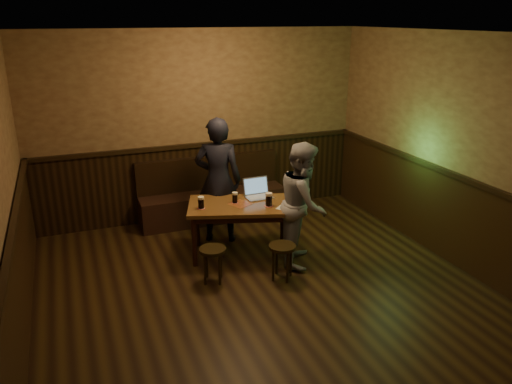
{
  "coord_description": "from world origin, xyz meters",
  "views": [
    {
      "loc": [
        -1.9,
        -4.13,
        2.96
      ],
      "look_at": [
        0.24,
        1.35,
        0.87
      ],
      "focal_mm": 35.0,
      "sensor_mm": 36.0,
      "label": 1
    }
  ],
  "objects_px": {
    "bench": "(212,199)",
    "pint_left": "(201,202)",
    "pint_mid": "(235,198)",
    "pint_right": "(269,199)",
    "laptop": "(258,192)",
    "stool_left": "(213,255)",
    "person_suit": "(218,180)",
    "person_grey": "(303,204)",
    "stool_right": "(282,252)",
    "pub_table": "(240,211)"
  },
  "relations": [
    {
      "from": "bench",
      "to": "pint_left",
      "type": "distance_m",
      "value": 1.44
    },
    {
      "from": "bench",
      "to": "pint_left",
      "type": "relative_size",
      "value": 14.03
    },
    {
      "from": "bench",
      "to": "stool_right",
      "type": "bearing_deg",
      "value": -83.53
    },
    {
      "from": "bench",
      "to": "pint_left",
      "type": "bearing_deg",
      "value": -111.68
    },
    {
      "from": "pub_table",
      "to": "stool_left",
      "type": "height_order",
      "value": "pub_table"
    },
    {
      "from": "bench",
      "to": "pint_right",
      "type": "bearing_deg",
      "value": -78.28
    },
    {
      "from": "person_suit",
      "to": "person_grey",
      "type": "xyz_separation_m",
      "value": [
        0.79,
        -1.0,
        -0.09
      ]
    },
    {
      "from": "bench",
      "to": "laptop",
      "type": "relative_size",
      "value": 6.27
    },
    {
      "from": "bench",
      "to": "person_suit",
      "type": "bearing_deg",
      "value": -99.07
    },
    {
      "from": "pint_mid",
      "to": "person_suit",
      "type": "distance_m",
      "value": 0.5
    },
    {
      "from": "laptop",
      "to": "stool_left",
      "type": "bearing_deg",
      "value": -140.42
    },
    {
      "from": "laptop",
      "to": "person_suit",
      "type": "height_order",
      "value": "person_suit"
    },
    {
      "from": "stool_left",
      "to": "pint_mid",
      "type": "distance_m",
      "value": 0.9
    },
    {
      "from": "pint_right",
      "to": "person_grey",
      "type": "bearing_deg",
      "value": -35.79
    },
    {
      "from": "pint_right",
      "to": "person_suit",
      "type": "bearing_deg",
      "value": 120.18
    },
    {
      "from": "stool_right",
      "to": "stool_left",
      "type": "bearing_deg",
      "value": 163.1
    },
    {
      "from": "person_grey",
      "to": "person_suit",
      "type": "bearing_deg",
      "value": 69.07
    },
    {
      "from": "laptop",
      "to": "person_grey",
      "type": "xyz_separation_m",
      "value": [
        0.36,
        -0.63,
        0.01
      ]
    },
    {
      "from": "pint_left",
      "to": "pint_right",
      "type": "relative_size",
      "value": 0.9
    },
    {
      "from": "bench",
      "to": "pint_right",
      "type": "relative_size",
      "value": 12.58
    },
    {
      "from": "pub_table",
      "to": "pint_mid",
      "type": "bearing_deg",
      "value": 148.05
    },
    {
      "from": "stool_right",
      "to": "person_suit",
      "type": "xyz_separation_m",
      "value": [
        -0.36,
        1.33,
        0.52
      ]
    },
    {
      "from": "stool_left",
      "to": "stool_right",
      "type": "height_order",
      "value": "stool_right"
    },
    {
      "from": "stool_left",
      "to": "pint_left",
      "type": "height_order",
      "value": "pint_left"
    },
    {
      "from": "stool_right",
      "to": "laptop",
      "type": "distance_m",
      "value": 1.05
    },
    {
      "from": "person_suit",
      "to": "laptop",
      "type": "bearing_deg",
      "value": 163.1
    },
    {
      "from": "pint_mid",
      "to": "person_grey",
      "type": "xyz_separation_m",
      "value": [
        0.72,
        -0.51,
        0.0
      ]
    },
    {
      "from": "bench",
      "to": "pub_table",
      "type": "bearing_deg",
      "value": -90.0
    },
    {
      "from": "laptop",
      "to": "bench",
      "type": "bearing_deg",
      "value": 104.24
    },
    {
      "from": "pint_left",
      "to": "person_grey",
      "type": "distance_m",
      "value": 1.26
    },
    {
      "from": "bench",
      "to": "laptop",
      "type": "distance_m",
      "value": 1.25
    },
    {
      "from": "pint_right",
      "to": "laptop",
      "type": "xyz_separation_m",
      "value": [
        -0.0,
        0.37,
        -0.02
      ]
    },
    {
      "from": "pint_mid",
      "to": "pint_right",
      "type": "relative_size",
      "value": 0.83
    },
    {
      "from": "pub_table",
      "to": "laptop",
      "type": "height_order",
      "value": "laptop"
    },
    {
      "from": "bench",
      "to": "pint_right",
      "type": "distance_m",
      "value": 1.6
    },
    {
      "from": "stool_right",
      "to": "pint_right",
      "type": "xyz_separation_m",
      "value": [
        0.07,
        0.59,
        0.44
      ]
    },
    {
      "from": "pint_right",
      "to": "stool_left",
      "type": "bearing_deg",
      "value": -157.36
    },
    {
      "from": "bench",
      "to": "laptop",
      "type": "height_order",
      "value": "bench"
    },
    {
      "from": "laptop",
      "to": "pub_table",
      "type": "bearing_deg",
      "value": -151.31
    },
    {
      "from": "stool_right",
      "to": "person_suit",
      "type": "bearing_deg",
      "value": 105.01
    },
    {
      "from": "pint_left",
      "to": "pint_right",
      "type": "bearing_deg",
      "value": -15.69
    },
    {
      "from": "bench",
      "to": "person_suit",
      "type": "xyz_separation_m",
      "value": [
        -0.12,
        -0.75,
        0.55
      ]
    },
    {
      "from": "stool_right",
      "to": "pint_left",
      "type": "xyz_separation_m",
      "value": [
        -0.74,
        0.82,
        0.43
      ]
    },
    {
      "from": "pint_right",
      "to": "pint_left",
      "type": "bearing_deg",
      "value": 164.31
    },
    {
      "from": "pub_table",
      "to": "person_suit",
      "type": "bearing_deg",
      "value": 120.69
    },
    {
      "from": "pint_mid",
      "to": "stool_left",
      "type": "bearing_deg",
      "value": -128.71
    },
    {
      "from": "laptop",
      "to": "person_suit",
      "type": "distance_m",
      "value": 0.57
    },
    {
      "from": "bench",
      "to": "stool_right",
      "type": "distance_m",
      "value": 2.1
    },
    {
      "from": "pint_mid",
      "to": "pub_table",
      "type": "bearing_deg",
      "value": -50.12
    },
    {
      "from": "stool_left",
      "to": "pint_mid",
      "type": "height_order",
      "value": "pint_mid"
    }
  ]
}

